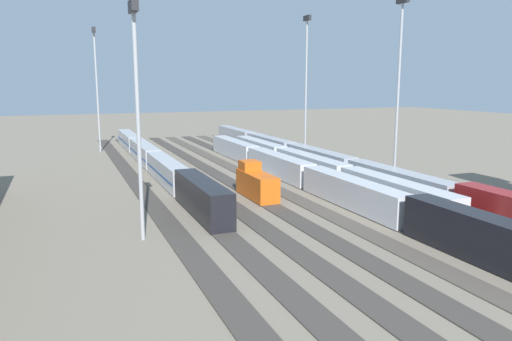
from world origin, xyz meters
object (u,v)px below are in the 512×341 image
(light_mast_1, at_px, (137,90))
(train_on_track_3, at_px, (306,175))
(light_mast_0, at_px, (399,67))
(train_on_track_1, at_px, (315,158))
(light_mast_2, at_px, (306,69))
(train_on_track_7, at_px, (152,159))
(train_on_track_5, at_px, (256,183))
(light_mast_3, at_px, (96,75))
(train_on_track_2, at_px, (310,166))

(light_mast_1, bearing_deg, train_on_track_3, -59.27)
(light_mast_0, distance_m, light_mast_1, 51.20)
(train_on_track_1, bearing_deg, light_mast_2, -22.41)
(train_on_track_7, height_order, train_on_track_1, same)
(train_on_track_5, xyz_separation_m, light_mast_0, (5.30, -28.72, 17.31))
(light_mast_1, relative_size, light_mast_3, 0.84)
(train_on_track_7, relative_size, light_mast_0, 2.91)
(train_on_track_5, height_order, train_on_track_7, train_on_track_5)
(train_on_track_3, distance_m, light_mast_1, 36.20)
(train_on_track_5, bearing_deg, light_mast_0, -79.55)
(light_mast_3, bearing_deg, light_mast_2, -112.47)
(train_on_track_3, relative_size, light_mast_0, 2.91)
(light_mast_1, distance_m, light_mast_2, 71.93)
(train_on_track_1, xyz_separation_m, light_mast_2, (21.53, -8.88, 17.96))
(light_mast_3, bearing_deg, train_on_track_1, -137.33)
(train_on_track_2, bearing_deg, light_mast_1, 126.57)
(light_mast_3, bearing_deg, light_mast_1, 179.08)
(light_mast_2, relative_size, light_mast_3, 1.09)
(train_on_track_1, height_order, light_mast_2, light_mast_2)
(train_on_track_2, xyz_separation_m, light_mast_2, (28.79, -13.88, 18.02))
(light_mast_0, bearing_deg, light_mast_1, 111.80)
(train_on_track_1, relative_size, light_mast_1, 4.62)
(light_mast_2, bearing_deg, train_on_track_7, 104.94)
(train_on_track_5, distance_m, train_on_track_3, 10.56)
(train_on_track_3, xyz_separation_m, light_mast_3, (55.92, 27.54, 16.55))
(train_on_track_5, xyz_separation_m, train_on_track_3, (3.39, -10.00, -0.07))
(train_on_track_5, relative_size, train_on_track_2, 0.14)
(train_on_track_3, bearing_deg, light_mast_0, -84.19)
(train_on_track_5, bearing_deg, light_mast_1, 126.17)
(train_on_track_5, height_order, light_mast_0, light_mast_0)
(train_on_track_5, distance_m, train_on_track_1, 27.31)
(train_on_track_7, relative_size, train_on_track_1, 0.79)
(train_on_track_5, height_order, train_on_track_3, train_on_track_5)
(train_on_track_2, xyz_separation_m, light_mast_3, (47.98, 32.54, 16.62))
(light_mast_2, bearing_deg, train_on_track_5, 144.25)
(train_on_track_3, bearing_deg, train_on_track_1, -33.34)
(train_on_track_7, height_order, light_mast_0, light_mast_0)
(train_on_track_7, height_order, light_mast_1, light_mast_1)
(train_on_track_3, bearing_deg, light_mast_1, 120.73)
(train_on_track_2, bearing_deg, light_mast_0, -113.74)
(train_on_track_2, bearing_deg, train_on_track_5, 127.07)
(train_on_track_3, height_order, light_mast_3, light_mast_3)
(train_on_track_3, bearing_deg, train_on_track_7, 37.19)
(train_on_track_1, xyz_separation_m, train_on_track_3, (-15.20, 10.00, 0.01))
(train_on_track_1, distance_m, light_mast_2, 29.41)
(light_mast_3, bearing_deg, train_on_track_2, -145.86)
(train_on_track_3, bearing_deg, train_on_track_2, -32.20)
(train_on_track_1, xyz_separation_m, light_mast_1, (-32.27, 38.71, 13.97))
(train_on_track_7, xyz_separation_m, train_on_track_3, (-26.35, -20.00, 0.02))
(train_on_track_2, height_order, light_mast_0, light_mast_0)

